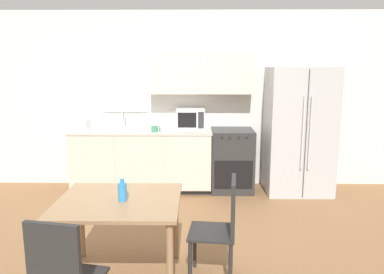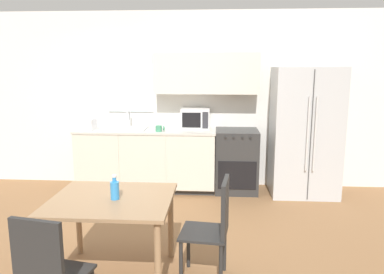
% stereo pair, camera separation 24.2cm
% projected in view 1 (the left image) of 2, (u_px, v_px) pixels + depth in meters
% --- Properties ---
extents(ground_plane, '(12.00, 12.00, 0.00)m').
position_uv_depth(ground_plane, '(155.00, 239.00, 4.12)').
color(ground_plane, olive).
extents(wall_back, '(12.00, 0.38, 2.70)m').
position_uv_depth(wall_back, '(171.00, 96.00, 5.82)').
color(wall_back, silver).
rests_on(wall_back, ground_plane).
extents(kitchen_counter, '(2.09, 0.66, 0.93)m').
position_uv_depth(kitchen_counter, '(142.00, 160.00, 5.68)').
color(kitchen_counter, '#333333').
rests_on(kitchen_counter, ground_plane).
extents(oven_range, '(0.63, 0.63, 0.94)m').
position_uv_depth(oven_range, '(232.00, 160.00, 5.68)').
color(oven_range, '#2D2D2D').
rests_on(oven_range, ground_plane).
extents(refrigerator, '(0.94, 0.76, 1.86)m').
position_uv_depth(refrigerator, '(299.00, 131.00, 5.53)').
color(refrigerator, silver).
rests_on(refrigerator, ground_plane).
extents(kitchen_sink, '(0.59, 0.44, 0.26)m').
position_uv_depth(kitchen_sink, '(122.00, 129.00, 5.61)').
color(kitchen_sink, '#B7BABC').
rests_on(kitchen_sink, kitchen_counter).
extents(microwave, '(0.43, 0.33, 0.31)m').
position_uv_depth(microwave, '(191.00, 119.00, 5.68)').
color(microwave, silver).
rests_on(microwave, kitchen_counter).
extents(coffee_mug, '(0.13, 0.10, 0.09)m').
position_uv_depth(coffee_mug, '(155.00, 129.00, 5.42)').
color(coffee_mug, '#3F8C66').
rests_on(coffee_mug, kitchen_counter).
extents(grocery_bag_0, '(0.23, 0.21, 0.26)m').
position_uv_depth(grocery_bag_0, '(82.00, 124.00, 5.43)').
color(grocery_bag_0, white).
rests_on(grocery_bag_0, kitchen_counter).
extents(dining_table, '(1.05, 0.92, 0.74)m').
position_uv_depth(dining_table, '(119.00, 211.00, 3.23)').
color(dining_table, '#997551').
rests_on(dining_table, ground_plane).
extents(dining_chair_side, '(0.44, 0.44, 0.93)m').
position_uv_depth(dining_chair_side, '(223.00, 222.00, 3.25)').
color(dining_chair_side, '#282828').
rests_on(dining_chair_side, ground_plane).
extents(drink_bottle, '(0.08, 0.08, 0.22)m').
position_uv_depth(drink_bottle, '(122.00, 191.00, 3.17)').
color(drink_bottle, '#338CD8').
rests_on(drink_bottle, dining_table).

